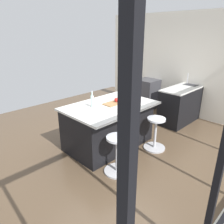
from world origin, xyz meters
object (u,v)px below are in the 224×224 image
apple_red (116,100)px  oven_range (147,94)px  stool_by_window (155,134)px  water_bottle (92,101)px  cutting_board (113,104)px  stool_middle (117,156)px  fruit_bowl (132,98)px  kitchen_island (109,125)px

apple_red → oven_range: bearing=-158.8°
stool_by_window → water_bottle: (0.88, -0.89, 0.71)m
stool_by_window → cutting_board: 1.06m
stool_by_window → stool_middle: size_ratio=1.00×
cutting_board → fruit_bowl: size_ratio=1.42×
water_bottle → fruit_bowl: bearing=166.6°
oven_range → kitchen_island: kitchen_island is taller
water_bottle → apple_red: bearing=163.4°
stool_middle → apple_red: (-0.74, -0.74, 0.65)m
stool_middle → oven_range: bearing=-151.8°
oven_range → apple_red: size_ratio=10.41×
kitchen_island → stool_by_window: bearing=125.7°
fruit_bowl → cutting_board: bearing=-6.9°
oven_range → fruit_bowl: 2.21m
oven_range → apple_red: bearing=21.2°
apple_red → cutting_board: bearing=2.0°
cutting_board → apple_red: bearing=-178.0°
kitchen_island → apple_red: 0.54m
oven_range → water_bottle: bearing=14.9°
apple_red → water_bottle: (0.50, -0.15, 0.06)m
kitchen_island → fruit_bowl: bearing=170.2°
stool_by_window → water_bottle: bearing=-45.3°
oven_range → cutting_board: cutting_board is taller
cutting_board → apple_red: 0.12m
cutting_board → apple_red: apple_red is taller
stool_by_window → cutting_board: bearing=-56.7°
fruit_bowl → apple_red: bearing=-9.2°
kitchen_island → fruit_bowl: 0.77m
kitchen_island → water_bottle: size_ratio=5.69×
oven_range → stool_by_window: bearing=40.1°
apple_red → fruit_bowl: bearing=170.8°
fruit_bowl → water_bottle: bearing=-13.4°
stool_by_window → stool_middle: 1.12m
stool_by_window → fruit_bowl: (-0.03, -0.67, 0.63)m
stool_by_window → water_bottle: water_bottle is taller
stool_middle → cutting_board: size_ratio=1.87×
stool_middle → fruit_bowl: size_ratio=2.64×
cutting_board → fruit_bowl: 0.52m
kitchen_island → apple_red: (-0.18, 0.04, 0.51)m
stool_by_window → apple_red: bearing=-63.0°
stool_middle → apple_red: size_ratio=7.86×
kitchen_island → cutting_board: size_ratio=4.94×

